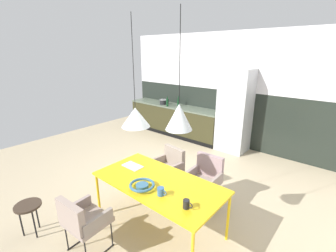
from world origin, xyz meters
name	(u,v)px	position (x,y,z in m)	size (l,w,h in m)	color
ground_plane	(152,183)	(0.00, 0.00, 0.00)	(8.20, 8.20, 0.00)	tan
back_wall_splashback_dark	(225,117)	(0.00, 2.86, 0.72)	(6.31, 0.12, 1.45)	black
back_wall_panel_upper	(229,61)	(0.00, 2.86, 2.17)	(6.31, 0.12, 1.45)	silver
kitchen_counter	(174,120)	(-1.48, 2.50, 0.44)	(3.08, 0.63, 0.88)	#2F2D17
refrigerator_column	(235,111)	(0.43, 2.50, 1.02)	(0.72, 0.60, 2.04)	#ADAFB2
dining_table	(158,184)	(0.88, -0.76, 0.70)	(1.79, 0.89, 0.74)	gold
armchair_corner_seat	(206,174)	(1.08, 0.16, 0.52)	(0.50, 0.48, 0.82)	gray
armchair_facing_counter	(81,218)	(0.48, -1.69, 0.51)	(0.52, 0.50, 0.78)	gray
armchair_head_of_table	(169,164)	(0.38, 0.06, 0.51)	(0.54, 0.53, 0.79)	gray
fruit_bowl	(142,185)	(0.83, -1.01, 0.78)	(0.33, 0.33, 0.06)	#33607F
open_book	(133,166)	(0.29, -0.70, 0.74)	(0.31, 0.19, 0.02)	white
mug_wide_latte	(187,204)	(1.50, -0.97, 0.79)	(0.12, 0.08, 0.11)	black
mug_short_terracotta	(161,191)	(1.12, -0.97, 0.79)	(0.13, 0.09, 0.10)	#335B93
cooking_pot	(163,102)	(-1.82, 2.40, 0.96)	(0.23, 0.23, 0.17)	black
bottle_oil_tall	(167,102)	(-1.56, 2.28, 0.99)	(0.07, 0.07, 0.29)	#0F3319
bottle_wine_green	(178,102)	(-1.37, 2.56, 0.99)	(0.07, 0.07, 0.28)	#0F3319
side_stool	(28,208)	(-0.35, -1.99, 0.42)	(0.33, 0.33, 0.47)	#382B21
pendant_lamp_over_table_near	(136,117)	(0.52, -0.80, 1.58)	(0.38, 0.38, 1.39)	black
pendant_lamp_over_table_far	(179,117)	(1.24, -0.79, 1.71)	(0.30, 0.30, 1.28)	black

